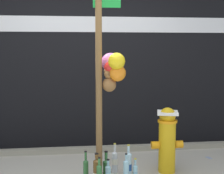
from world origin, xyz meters
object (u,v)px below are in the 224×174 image
at_px(fire_hydrant, 167,138).
at_px(bottle_1, 97,172).
at_px(bottle_2, 126,172).
at_px(memorial_post, 107,52).
at_px(bottle_0, 106,168).
at_px(bottle_8, 135,172).
at_px(bottle_3, 108,173).
at_px(bottle_5, 115,161).
at_px(bottle_7, 86,167).
at_px(bottle_4, 128,165).

distance_m(fire_hydrant, bottle_1, 1.01).
bearing_deg(fire_hydrant, bottle_2, -148.30).
bearing_deg(bottle_2, fire_hydrant, 31.70).
height_order(memorial_post, fire_hydrant, memorial_post).
height_order(bottle_0, bottle_8, bottle_0).
relative_size(memorial_post, bottle_8, 8.89).
bearing_deg(fire_hydrant, bottle_3, -162.76).
bearing_deg(memorial_post, bottle_8, -22.26).
bearing_deg(bottle_0, bottle_3, -84.96).
height_order(fire_hydrant, bottle_2, fire_hydrant).
bearing_deg(bottle_5, bottle_2, -80.01).
distance_m(memorial_post, bottle_7, 1.43).
height_order(fire_hydrant, bottle_4, fire_hydrant).
bearing_deg(bottle_2, bottle_0, 131.09).
bearing_deg(bottle_0, bottle_5, 55.25).
bearing_deg(bottle_1, bottle_4, 25.03).
bearing_deg(bottle_0, bottle_2, -48.91).
distance_m(bottle_1, bottle_7, 0.30).
xyz_separation_m(bottle_4, bottle_7, (-0.51, 0.09, -0.04)).
xyz_separation_m(fire_hydrant, bottle_8, (-0.46, -0.28, -0.32)).
distance_m(bottle_1, bottle_3, 0.16).
bearing_deg(bottle_3, bottle_8, -7.31).
height_order(fire_hydrant, bottle_3, fire_hydrant).
relative_size(bottle_0, bottle_8, 1.17).
xyz_separation_m(memorial_post, bottle_4, (0.26, 0.02, -1.37)).
height_order(memorial_post, bottle_5, memorial_post).
height_order(bottle_0, bottle_2, bottle_2).
relative_size(memorial_post, bottle_4, 6.26).
xyz_separation_m(bottle_1, bottle_4, (0.40, 0.19, 0.00)).
xyz_separation_m(bottle_3, bottle_8, (0.32, -0.04, 0.00)).
relative_size(memorial_post, fire_hydrant, 3.11).
bearing_deg(bottle_1, bottle_0, 56.15).
relative_size(bottle_2, bottle_7, 1.17).
height_order(bottle_3, bottle_7, bottle_7).
bearing_deg(bottle_2, memorial_post, 132.97).
xyz_separation_m(bottle_2, bottle_7, (-0.45, 0.32, -0.04)).
bearing_deg(bottle_7, bottle_8, -22.77).
relative_size(bottle_7, bottle_8, 1.12).
xyz_separation_m(fire_hydrant, bottle_0, (-0.79, -0.12, -0.30)).
bearing_deg(memorial_post, bottle_4, 5.31).
relative_size(memorial_post, bottle_1, 6.74).
relative_size(bottle_1, bottle_8, 1.32).
relative_size(bottle_1, bottle_7, 1.18).
distance_m(fire_hydrant, bottle_2, 0.74).
distance_m(bottle_0, bottle_2, 0.31).
xyz_separation_m(fire_hydrant, bottle_4, (-0.52, -0.13, -0.27)).
bearing_deg(bottle_4, bottle_3, -156.86).
relative_size(bottle_5, bottle_8, 1.30).
xyz_separation_m(bottle_1, bottle_5, (0.26, 0.38, -0.01)).
height_order(bottle_1, bottle_8, bottle_1).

